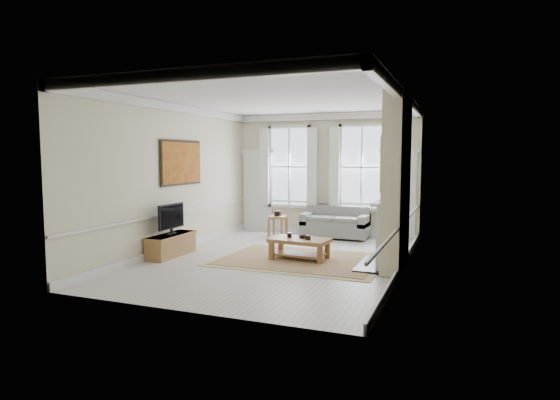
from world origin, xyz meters
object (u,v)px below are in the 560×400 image
at_px(sofa, 336,225).
at_px(tv_stand, 171,245).
at_px(coffee_table, 300,242).
at_px(side_table, 278,220).

height_order(sofa, tv_stand, sofa).
height_order(sofa, coffee_table, sofa).
height_order(sofa, side_table, sofa).
relative_size(side_table, coffee_table, 0.44).
height_order(side_table, coffee_table, side_table).
bearing_deg(tv_stand, side_table, 69.08).
distance_m(side_table, tv_stand, 3.49).
xyz_separation_m(sofa, side_table, (-1.55, -0.36, 0.10)).
bearing_deg(tv_stand, coffee_table, 13.38).
bearing_deg(side_table, sofa, 13.11).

